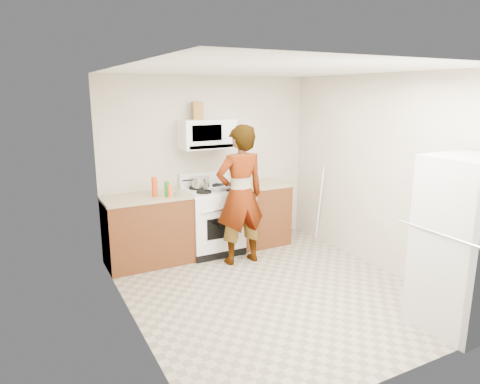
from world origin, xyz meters
TOP-DOWN VIEW (x-y plane):
  - floor at (0.00, 0.00)m, footprint 3.60×3.60m
  - back_wall at (0.00, 1.79)m, footprint 3.20×0.02m
  - right_wall at (1.59, 0.00)m, footprint 0.02×3.60m
  - cabinet_left at (-1.04, 1.49)m, footprint 1.12×0.62m
  - counter_left at (-1.04, 1.49)m, footprint 1.14×0.64m
  - cabinet_right at (0.68, 1.49)m, footprint 0.80×0.62m
  - counter_right at (0.68, 1.49)m, footprint 0.82×0.64m
  - gas_range at (-0.10, 1.48)m, footprint 0.76×0.65m
  - microwave at (-0.10, 1.61)m, footprint 0.76×0.38m
  - person at (0.08, 0.95)m, footprint 0.69×0.46m
  - fridge at (1.19, -1.50)m, footprint 0.73×0.73m
  - kettle at (0.68, 1.63)m, footprint 0.15×0.15m
  - jug at (-0.22, 1.65)m, footprint 0.16×0.16m
  - saucepan at (-0.22, 1.60)m, footprint 0.32×0.32m
  - tray at (-0.02, 1.33)m, footprint 0.28×0.21m
  - bottle_spray at (-0.94, 1.41)m, footprint 0.09×0.09m
  - bottle_hot_sauce at (-0.78, 1.28)m, footprint 0.07×0.07m
  - bottle_green_cap at (-0.81, 1.33)m, footprint 0.08×0.08m
  - pot_lid at (-0.68, 1.35)m, footprint 0.26×0.26m
  - broom at (1.53, 1.11)m, footprint 0.12×0.26m

SIDE VIEW (x-z plane):
  - floor at x=0.00m, z-range 0.00..0.00m
  - cabinet_left at x=-1.04m, z-range 0.00..0.90m
  - cabinet_right at x=0.68m, z-range 0.00..0.90m
  - gas_range at x=-0.10m, z-range -0.08..1.05m
  - broom at x=1.53m, z-range 0.01..1.20m
  - fridge at x=1.19m, z-range 0.00..1.70m
  - counter_left at x=-1.04m, z-range 0.90..0.93m
  - counter_right at x=0.68m, z-range 0.90..0.93m
  - person at x=0.08m, z-range 0.00..1.87m
  - pot_lid at x=-0.68m, z-range 0.94..0.95m
  - tray at x=-0.02m, z-range 0.93..0.98m
  - kettle at x=0.68m, z-range 0.94..1.10m
  - bottle_hot_sauce at x=-0.78m, z-range 0.94..1.10m
  - saucepan at x=-0.22m, z-range 0.95..1.09m
  - bottle_green_cap at x=-0.81m, z-range 0.94..1.14m
  - bottle_spray at x=-0.94m, z-range 0.94..1.19m
  - back_wall at x=0.00m, z-range 0.00..2.50m
  - right_wall at x=1.59m, z-range 0.00..2.50m
  - microwave at x=-0.10m, z-range 1.50..1.90m
  - jug at x=-0.22m, z-range 1.90..2.14m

